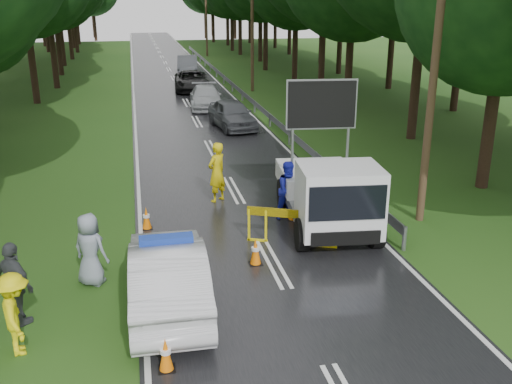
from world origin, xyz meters
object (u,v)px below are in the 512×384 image
object	(u,v)px
queue_car_second	(206,97)
queue_car_third	(192,81)
queue_car_fourth	(187,65)
officer	(217,172)
police_sedan	(168,275)
work_truck	(328,192)
queue_car_first	(232,114)
civilian	(289,190)
barrier	(292,218)

from	to	relation	value
queue_car_second	queue_car_third	bearing A→B (deg)	95.95
queue_car_second	queue_car_fourth	xyz separation A→B (m)	(0.43, 16.48, 0.14)
officer	queue_car_third	world-z (taller)	officer
police_sedan	queue_car_second	xyz separation A→B (m)	(3.81, 23.67, -0.10)
work_truck	queue_car_first	world-z (taller)	work_truck
police_sedan	officer	world-z (taller)	officer
queue_car_third	civilian	bearing A→B (deg)	-85.76
barrier	officer	bearing A→B (deg)	135.16
officer	queue_car_fourth	distance (m)	33.58
civilian	barrier	bearing A→B (deg)	-122.85
barrier	queue_car_third	distance (m)	27.91
queue_car_third	queue_car_fourth	world-z (taller)	queue_car_fourth
police_sedan	officer	distance (m)	6.96
queue_car_second	police_sedan	bearing A→B (deg)	-94.63
officer	queue_car_first	size ratio (longest dim) A/B	0.47
queue_car_first	officer	bearing A→B (deg)	-109.84
barrier	civilian	bearing A→B (deg)	101.47
work_truck	officer	distance (m)	4.19
police_sedan	civilian	bearing A→B (deg)	-130.12
work_truck	queue_car_third	world-z (taller)	work_truck
barrier	queue_car_third	size ratio (longest dim) A/B	0.45
queue_car_first	queue_car_fourth	distance (m)	22.48
barrier	queue_car_third	bearing A→B (deg)	114.25
work_truck	civilian	distance (m)	1.40
barrier	queue_car_third	xyz separation A→B (m)	(0.06, 27.91, -0.07)
work_truck	queue_car_second	size ratio (longest dim) A/B	1.18
officer	civilian	size ratio (longest dim) A/B	1.11
queue_car_first	police_sedan	bearing A→B (deg)	-111.73
barrier	work_truck	bearing A→B (deg)	59.41
officer	civilian	xyz separation A→B (m)	(1.98, -2.00, -0.10)
civilian	queue_car_fourth	xyz separation A→B (m)	(0.21, 35.51, -0.11)
civilian	queue_car_first	distance (m)	13.03
barrier	queue_car_first	size ratio (longest dim) A/B	0.53
work_truck	queue_car_fourth	xyz separation A→B (m)	(-0.69, 36.55, -0.33)
police_sedan	queue_car_second	distance (m)	23.98
officer	queue_car_first	bearing A→B (deg)	-141.66
police_sedan	work_truck	world-z (taller)	work_truck
civilian	queue_car_third	xyz separation A→B (m)	(-0.39, 25.91, -0.19)
barrier	officer	size ratio (longest dim) A/B	1.14
barrier	queue_car_fourth	distance (m)	37.51
work_truck	queue_car_first	xyz separation A→B (m)	(-0.50, 14.07, -0.40)
police_sedan	work_truck	size ratio (longest dim) A/B	0.86
barrier	officer	world-z (taller)	officer
queue_car_second	queue_car_fourth	world-z (taller)	queue_car_fourth
barrier	queue_car_fourth	world-z (taller)	queue_car_fourth
barrier	queue_car_fourth	bearing A→B (deg)	113.35
police_sedan	queue_car_first	size ratio (longest dim) A/B	1.08
police_sedan	queue_car_fourth	size ratio (longest dim) A/B	0.96
police_sedan	queue_car_third	size ratio (longest dim) A/B	0.90
queue_car_fourth	barrier	bearing A→B (deg)	-85.50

